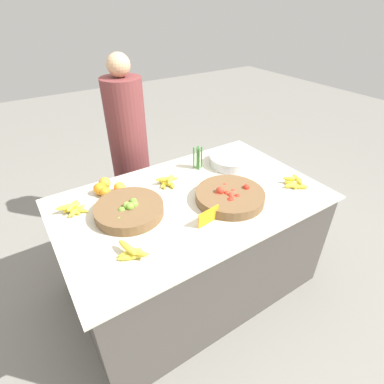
% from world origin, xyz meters
% --- Properties ---
extents(ground_plane, '(12.00, 12.00, 0.00)m').
position_xyz_m(ground_plane, '(0.00, 0.00, 0.00)').
color(ground_plane, gray).
extents(market_table, '(1.71, 1.07, 0.79)m').
position_xyz_m(market_table, '(0.00, 0.00, 0.39)').
color(market_table, '#4C4742').
rests_on(market_table, ground_plane).
extents(lime_bowl, '(0.41, 0.41, 0.10)m').
position_xyz_m(lime_bowl, '(-0.40, 0.06, 0.82)').
color(lime_bowl, brown).
rests_on(lime_bowl, market_table).
extents(tomato_basket, '(0.44, 0.44, 0.10)m').
position_xyz_m(tomato_basket, '(0.19, -0.15, 0.82)').
color(tomato_basket, brown).
rests_on(tomato_basket, market_table).
extents(orange_pile, '(0.20, 0.19, 0.08)m').
position_xyz_m(orange_pile, '(-0.43, 0.37, 0.83)').
color(orange_pile, orange).
rests_on(orange_pile, market_table).
extents(metal_bowl, '(0.35, 0.35, 0.07)m').
position_xyz_m(metal_bowl, '(0.51, 0.22, 0.82)').
color(metal_bowl, silver).
rests_on(metal_bowl, market_table).
extents(price_sign, '(0.15, 0.03, 0.10)m').
position_xyz_m(price_sign, '(-0.06, -0.26, 0.84)').
color(price_sign, orange).
rests_on(price_sign, market_table).
extents(veg_bundle, '(0.07, 0.06, 0.17)m').
position_xyz_m(veg_bundle, '(0.26, 0.31, 0.87)').
color(veg_bundle, '#428438').
rests_on(veg_bundle, market_table).
extents(banana_bunch_front_center, '(0.16, 0.15, 0.06)m').
position_xyz_m(banana_bunch_front_center, '(-0.05, 0.23, 0.82)').
color(banana_bunch_front_center, yellow).
rests_on(banana_bunch_front_center, market_table).
extents(banana_bunch_middle_right, '(0.16, 0.18, 0.06)m').
position_xyz_m(banana_bunch_middle_right, '(0.67, -0.26, 0.81)').
color(banana_bunch_middle_right, yellow).
rests_on(banana_bunch_middle_right, market_table).
extents(banana_bunch_back_center, '(0.17, 0.16, 0.06)m').
position_xyz_m(banana_bunch_back_center, '(-0.68, 0.28, 0.81)').
color(banana_bunch_back_center, yellow).
rests_on(banana_bunch_back_center, market_table).
extents(banana_bunch_front_right, '(0.16, 0.18, 0.06)m').
position_xyz_m(banana_bunch_front_right, '(-0.53, -0.26, 0.82)').
color(banana_bunch_front_right, yellow).
rests_on(banana_bunch_front_right, market_table).
extents(vendor_person, '(0.31, 0.31, 1.55)m').
position_xyz_m(vendor_person, '(-0.05, 0.89, 0.72)').
color(vendor_person, brown).
rests_on(vendor_person, ground_plane).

